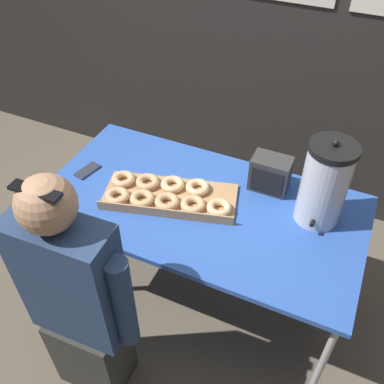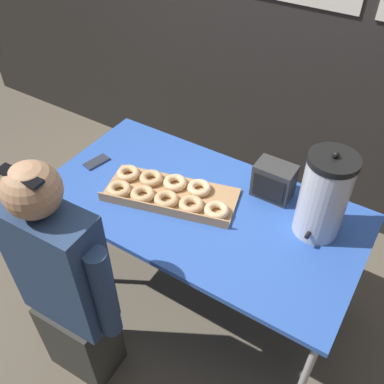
# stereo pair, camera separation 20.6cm
# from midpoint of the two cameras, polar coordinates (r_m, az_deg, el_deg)

# --- Properties ---
(ground_plane) EXTENTS (12.00, 12.00, 0.00)m
(ground_plane) POSITION_cam_midpoint_polar(r_m,az_deg,el_deg) (2.64, 3.16, -13.11)
(ground_plane) COLOR brown
(back_wall) EXTENTS (6.00, 0.11, 2.66)m
(back_wall) POSITION_cam_midpoint_polar(r_m,az_deg,el_deg) (2.66, 17.30, 22.41)
(back_wall) COLOR #282623
(back_wall) RESTS_ON ground
(folding_table) EXTENTS (1.57, 0.82, 0.72)m
(folding_table) POSITION_cam_midpoint_polar(r_m,az_deg,el_deg) (2.11, 3.86, -2.60)
(folding_table) COLOR #2D56B2
(folding_table) RESTS_ON ground
(donut_box) EXTENTS (0.70, 0.43, 0.05)m
(donut_box) POSITION_cam_midpoint_polar(r_m,az_deg,el_deg) (2.10, -0.56, -0.21)
(donut_box) COLOR tan
(donut_box) RESTS_ON folding_table
(coffee_urn) EXTENTS (0.21, 0.24, 0.44)m
(coffee_urn) POSITION_cam_midpoint_polar(r_m,az_deg,el_deg) (1.93, 20.13, -0.63)
(coffee_urn) COLOR silver
(coffee_urn) RESTS_ON folding_table
(cell_phone) EXTENTS (0.09, 0.15, 0.01)m
(cell_phone) POSITION_cam_midpoint_polar(r_m,az_deg,el_deg) (2.35, -10.19, 3.88)
(cell_phone) COLOR #2D334C
(cell_phone) RESTS_ON folding_table
(space_heater) EXTENTS (0.19, 0.13, 0.18)m
(space_heater) POSITION_cam_midpoint_polar(r_m,az_deg,el_deg) (2.13, 13.59, 1.33)
(space_heater) COLOR #333333
(space_heater) RESTS_ON folding_table
(person_seated) EXTENTS (0.55, 0.24, 1.31)m
(person_seated) POSITION_cam_midpoint_polar(r_m,az_deg,el_deg) (1.93, -13.50, -12.59)
(person_seated) COLOR #33332D
(person_seated) RESTS_ON ground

